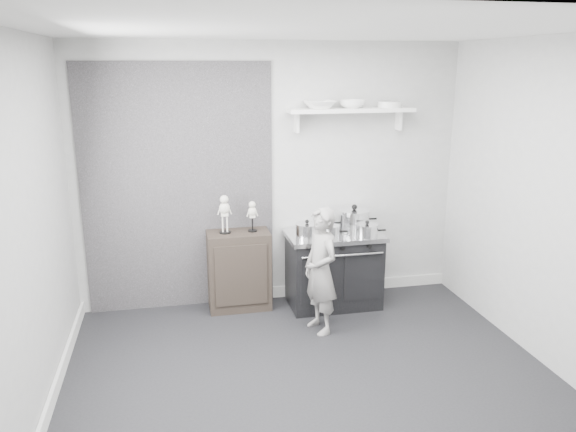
# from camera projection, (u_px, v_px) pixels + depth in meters

# --- Properties ---
(ground) EXTENTS (4.00, 4.00, 0.00)m
(ground) POSITION_uv_depth(u_px,v_px,m) (314.00, 385.00, 4.47)
(ground) COLOR black
(ground) RESTS_ON ground
(room_shell) EXTENTS (4.02, 3.62, 2.71)m
(room_shell) POSITION_uv_depth(u_px,v_px,m) (300.00, 180.00, 4.16)
(room_shell) COLOR #A0A09E
(room_shell) RESTS_ON ground
(wall_shelf) EXTENTS (1.30, 0.26, 0.24)m
(wall_shelf) POSITION_uv_depth(u_px,v_px,m) (351.00, 111.00, 5.68)
(wall_shelf) COLOR silver
(wall_shelf) RESTS_ON room_shell
(stove) EXTENTS (0.98, 0.61, 0.79)m
(stove) POSITION_uv_depth(u_px,v_px,m) (334.00, 269.00, 5.88)
(stove) COLOR black
(stove) RESTS_ON ground
(side_cabinet) EXTENTS (0.63, 0.37, 0.82)m
(side_cabinet) POSITION_uv_depth(u_px,v_px,m) (239.00, 270.00, 5.80)
(side_cabinet) COLOR black
(side_cabinet) RESTS_ON ground
(child) EXTENTS (0.40, 0.50, 1.21)m
(child) POSITION_uv_depth(u_px,v_px,m) (321.00, 271.00, 5.24)
(child) COLOR gray
(child) RESTS_ON ground
(pot_front_left) EXTENTS (0.32, 0.23, 0.19)m
(pot_front_left) POSITION_uv_depth(u_px,v_px,m) (307.00, 230.00, 5.61)
(pot_front_left) COLOR silver
(pot_front_left) RESTS_ON stove
(pot_back_left) EXTENTS (0.31, 0.23, 0.19)m
(pot_back_left) POSITION_uv_depth(u_px,v_px,m) (324.00, 223.00, 5.87)
(pot_back_left) COLOR silver
(pot_back_left) RESTS_ON stove
(pot_back_right) EXTENTS (0.42, 0.33, 0.26)m
(pot_back_right) POSITION_uv_depth(u_px,v_px,m) (354.00, 219.00, 5.91)
(pot_back_right) COLOR silver
(pot_back_right) RESTS_ON stove
(pot_front_right) EXTENTS (0.31, 0.23, 0.17)m
(pot_front_right) POSITION_uv_depth(u_px,v_px,m) (367.00, 230.00, 5.64)
(pot_front_right) COLOR silver
(pot_front_right) RESTS_ON stove
(pot_front_center) EXTENTS (0.25, 0.17, 0.15)m
(pot_front_center) POSITION_uv_depth(u_px,v_px,m) (332.00, 231.00, 5.62)
(pot_front_center) COLOR silver
(pot_front_center) RESTS_ON stove
(skeleton_full) EXTENTS (0.13, 0.08, 0.45)m
(skeleton_full) POSITION_uv_depth(u_px,v_px,m) (225.00, 211.00, 5.61)
(skeleton_full) COLOR beige
(skeleton_full) RESTS_ON side_cabinet
(skeleton_torso) EXTENTS (0.10, 0.06, 0.36)m
(skeleton_torso) POSITION_uv_depth(u_px,v_px,m) (252.00, 214.00, 5.68)
(skeleton_torso) COLOR beige
(skeleton_torso) RESTS_ON side_cabinet
(bowl_large) EXTENTS (0.33, 0.33, 0.08)m
(bowl_large) POSITION_uv_depth(u_px,v_px,m) (319.00, 104.00, 5.59)
(bowl_large) COLOR white
(bowl_large) RESTS_ON wall_shelf
(bowl_small) EXTENTS (0.26, 0.26, 0.08)m
(bowl_small) POSITION_uv_depth(u_px,v_px,m) (352.00, 104.00, 5.66)
(bowl_small) COLOR white
(bowl_small) RESTS_ON wall_shelf
(plate_stack) EXTENTS (0.24, 0.24, 0.06)m
(plate_stack) POSITION_uv_depth(u_px,v_px,m) (389.00, 104.00, 5.74)
(plate_stack) COLOR silver
(plate_stack) RESTS_ON wall_shelf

